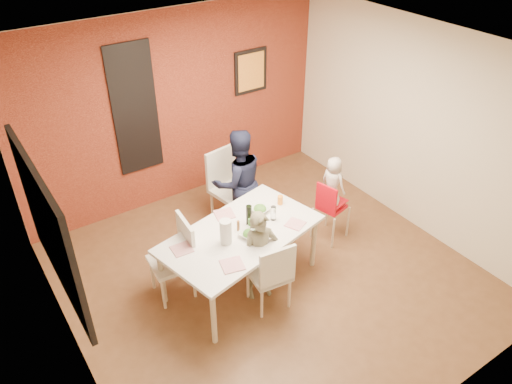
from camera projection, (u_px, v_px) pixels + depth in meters
ground at (270, 275)px, 6.04m from camera, size 4.50×4.50×0.00m
ceiling at (274, 56)px, 4.54m from camera, size 4.50×4.50×0.02m
wall_back at (176, 109)px, 6.84m from camera, size 4.50×0.02×2.70m
wall_front at (446, 314)px, 3.74m from camera, size 4.50×0.02×2.70m
wall_left at (57, 261)px, 4.24m from camera, size 0.02×4.50×2.70m
wall_right at (415, 128)px, 6.34m from camera, size 0.02×4.50×2.70m
brick_accent_wall at (177, 109)px, 6.83m from camera, size 4.50×0.02×2.70m
picture_window_frame at (49, 229)px, 4.28m from camera, size 0.05×1.70×1.30m
picture_window_pane at (50, 228)px, 4.29m from camera, size 0.02×1.55×1.15m
glassblock_strip at (135, 110)px, 6.45m from camera, size 0.55×0.03×1.70m
glassblock_surround at (135, 110)px, 6.45m from camera, size 0.60×0.03×1.76m
art_print_frame at (251, 71)px, 7.21m from camera, size 0.54×0.03×0.64m
art_print_canvas at (251, 72)px, 7.20m from camera, size 0.44×0.01×0.54m
dining_table at (241, 237)px, 5.57m from camera, size 1.97×1.36×0.75m
chair_near at (272, 273)px, 5.34m from camera, size 0.47×0.47×0.90m
chair_far at (227, 183)px, 6.69m from camera, size 0.56×0.56×1.05m
chair_left at (178, 254)px, 5.54m from camera, size 0.48×0.48×0.97m
high_chair at (330, 206)px, 6.35m from camera, size 0.44×0.44×0.87m
child_near at (260, 256)px, 5.48m from camera, size 0.47×0.37×1.13m
child_far at (238, 182)px, 6.44m from camera, size 0.78×0.65×1.46m
toddler at (333, 183)px, 6.18m from camera, size 0.28×0.38×0.69m
plate_near_left at (232, 265)px, 5.08m from camera, size 0.27×0.27×0.01m
plate_far_mid at (224, 214)px, 5.81m from camera, size 0.26×0.26×0.01m
plate_near_right at (295, 224)px, 5.65m from camera, size 0.26×0.26×0.01m
plate_far_left at (182, 249)px, 5.28m from camera, size 0.21×0.21×0.01m
salad_bowl_a at (250, 234)px, 5.47m from camera, size 0.29×0.29×0.06m
salad_bowl_b at (260, 209)px, 5.86m from camera, size 0.30×0.30×0.06m
wine_bottle at (249, 215)px, 5.59m from camera, size 0.07×0.07×0.25m
wine_glass_a at (253, 234)px, 5.34m from camera, size 0.07×0.07×0.20m
wine_glass_b at (273, 213)px, 5.68m from camera, size 0.06×0.06×0.18m
paper_towel_roll at (226, 232)px, 5.31m from camera, size 0.13×0.13×0.29m
condiment_red at (256, 222)px, 5.57m from camera, size 0.04×0.04×0.14m
condiment_green at (250, 224)px, 5.55m from camera, size 0.03×0.03×0.13m
condiment_brown at (238, 226)px, 5.53m from camera, size 0.03×0.03×0.13m
sippy_cup at (280, 200)px, 5.96m from camera, size 0.07×0.07×0.11m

